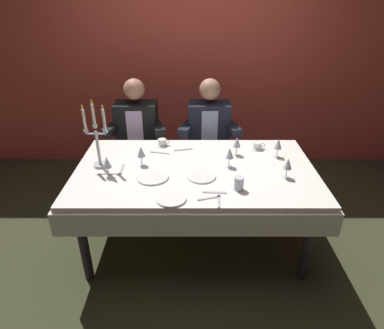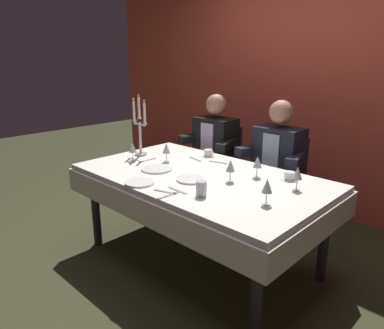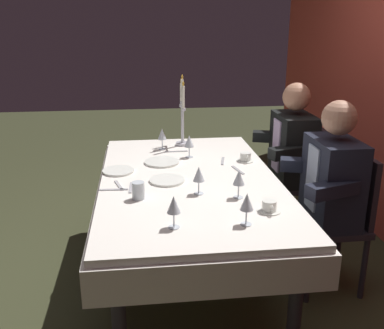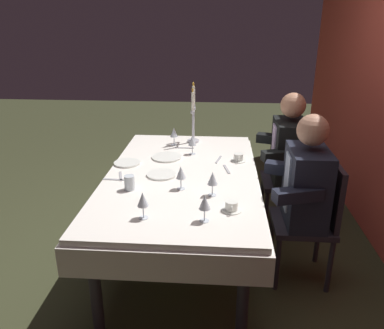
% 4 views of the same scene
% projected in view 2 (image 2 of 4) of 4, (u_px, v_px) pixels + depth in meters
% --- Properties ---
extents(ground_plane, '(12.00, 12.00, 0.00)m').
position_uv_depth(ground_plane, '(199.00, 260.00, 2.94)').
color(ground_plane, '#353821').
extents(back_wall, '(6.00, 0.12, 2.70)m').
position_uv_depth(back_wall, '(309.00, 82.00, 3.69)').
color(back_wall, '#CB4839').
rests_on(back_wall, ground_plane).
extents(dining_table, '(1.94, 1.14, 0.74)m').
position_uv_depth(dining_table, '(200.00, 189.00, 2.76)').
color(dining_table, white).
rests_on(dining_table, ground_plane).
extents(candelabra, '(0.19, 0.11, 0.55)m').
position_uv_depth(candelabra, '(140.00, 131.00, 3.19)').
color(candelabra, silver).
rests_on(candelabra, dining_table).
extents(dinner_plate_0, '(0.22, 0.22, 0.01)m').
position_uv_depth(dinner_plate_0, '(191.00, 179.00, 2.59)').
color(dinner_plate_0, white).
rests_on(dinner_plate_0, dining_table).
extents(dinner_plate_1, '(0.25, 0.25, 0.01)m').
position_uv_depth(dinner_plate_1, '(157.00, 169.00, 2.83)').
color(dinner_plate_1, white).
rests_on(dinner_plate_1, dining_table).
extents(dinner_plate_2, '(0.21, 0.21, 0.01)m').
position_uv_depth(dinner_plate_2, '(140.00, 182.00, 2.53)').
color(dinner_plate_2, white).
rests_on(dinner_plate_2, dining_table).
extents(wine_glass_0, '(0.07, 0.07, 0.16)m').
position_uv_depth(wine_glass_0, '(230.00, 166.00, 2.53)').
color(wine_glass_0, silver).
rests_on(wine_glass_0, dining_table).
extents(wine_glass_1, '(0.07, 0.07, 0.16)m').
position_uv_depth(wine_glass_1, '(132.00, 148.00, 3.04)').
color(wine_glass_1, silver).
rests_on(wine_glass_1, dining_table).
extents(wine_glass_2, '(0.07, 0.07, 0.16)m').
position_uv_depth(wine_glass_2, '(267.00, 187.00, 2.13)').
color(wine_glass_2, silver).
rests_on(wine_glass_2, dining_table).
extents(wine_glass_3, '(0.07, 0.07, 0.16)m').
position_uv_depth(wine_glass_3, '(298.00, 174.00, 2.37)').
color(wine_glass_3, silver).
rests_on(wine_glass_3, dining_table).
extents(wine_glass_4, '(0.07, 0.07, 0.16)m').
position_uv_depth(wine_glass_4, '(166.00, 149.00, 3.01)').
color(wine_glass_4, silver).
rests_on(wine_glass_4, dining_table).
extents(wine_glass_5, '(0.07, 0.07, 0.16)m').
position_uv_depth(wine_glass_5, '(257.00, 162.00, 2.62)').
color(wine_glass_5, silver).
rests_on(wine_glass_5, dining_table).
extents(water_tumbler_0, '(0.07, 0.07, 0.10)m').
position_uv_depth(water_tumbler_0, '(201.00, 189.00, 2.29)').
color(water_tumbler_0, silver).
rests_on(water_tumbler_0, dining_table).
extents(coffee_cup_0, '(0.13, 0.12, 0.06)m').
position_uv_depth(coffee_cup_0, '(290.00, 176.00, 2.59)').
color(coffee_cup_0, white).
rests_on(coffee_cup_0, dining_table).
extents(coffee_cup_1, '(0.13, 0.12, 0.06)m').
position_uv_depth(coffee_cup_1, '(208.00, 153.00, 3.21)').
color(coffee_cup_1, white).
rests_on(coffee_cup_1, dining_table).
extents(spoon_0, '(0.17, 0.06, 0.01)m').
position_uv_depth(spoon_0, '(165.00, 192.00, 2.36)').
color(spoon_0, '#B7B7BC').
rests_on(spoon_0, dining_table).
extents(fork_1, '(0.17, 0.03, 0.01)m').
position_uv_depth(fork_1, '(178.00, 190.00, 2.39)').
color(fork_1, '#B7B7BC').
rests_on(fork_1, dining_table).
extents(spoon_2, '(0.17, 0.05, 0.01)m').
position_uv_depth(spoon_2, '(218.00, 162.00, 3.02)').
color(spoon_2, '#B7B7BC').
rests_on(spoon_2, dining_table).
extents(fork_3, '(0.17, 0.06, 0.01)m').
position_uv_depth(fork_3, '(195.00, 159.00, 3.12)').
color(fork_3, '#B7B7BC').
rests_on(fork_3, dining_table).
extents(fork_4, '(0.03, 0.17, 0.01)m').
position_uv_depth(fork_4, '(169.00, 195.00, 2.30)').
color(fork_4, '#B7B7BC').
rests_on(fork_4, dining_table).
extents(fork_5, '(0.02, 0.17, 0.01)m').
position_uv_depth(fork_5, '(148.00, 160.00, 3.09)').
color(fork_5, '#B7B7BC').
rests_on(fork_5, dining_table).
extents(seated_diner_0, '(0.63, 0.48, 1.24)m').
position_uv_depth(seated_diner_0, '(216.00, 143.00, 3.73)').
color(seated_diner_0, '#29242C').
rests_on(seated_diner_0, ground_plane).
extents(seated_diner_1, '(0.63, 0.48, 1.24)m').
position_uv_depth(seated_diner_1, '(278.00, 156.00, 3.24)').
color(seated_diner_1, '#29242C').
rests_on(seated_diner_1, ground_plane).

